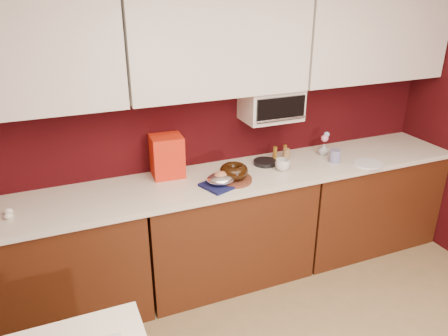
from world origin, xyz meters
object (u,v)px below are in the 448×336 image
at_px(bundt_cake, 234,171).
at_px(coffee_mug, 282,164).
at_px(foil_ham_nest, 221,179).
at_px(blue_jar, 335,156).
at_px(flower_vase, 324,149).
at_px(pandoro_box, 167,156).
at_px(toaster_oven, 271,104).

height_order(bundt_cake, coffee_mug, bundt_cake).
distance_m(foil_ham_nest, coffee_mug, 0.55).
bearing_deg(bundt_cake, blue_jar, 1.44).
height_order(foil_ham_nest, flower_vase, flower_vase).
height_order(foil_ham_nest, pandoro_box, pandoro_box).
height_order(bundt_cake, blue_jar, bundt_cake).
bearing_deg(foil_ham_nest, bundt_cake, 17.37).
xyz_separation_m(toaster_oven, flower_vase, (0.49, -0.07, -0.42)).
bearing_deg(coffee_mug, toaster_oven, 90.42).
xyz_separation_m(coffee_mug, flower_vase, (0.49, 0.16, -0.00)).
height_order(toaster_oven, flower_vase, toaster_oven).
distance_m(pandoro_box, coffee_mug, 0.89).
relative_size(bundt_cake, blue_jar, 2.00).
bearing_deg(toaster_oven, foil_ham_nest, -151.35).
height_order(pandoro_box, flower_vase, pandoro_box).
bearing_deg(foil_ham_nest, blue_jar, 3.33).
bearing_deg(pandoro_box, blue_jar, -7.70).
bearing_deg(coffee_mug, blue_jar, -1.82).
xyz_separation_m(foil_ham_nest, blue_jar, (1.03, 0.06, -0.00)).
relative_size(bundt_cake, foil_ham_nest, 1.01).
relative_size(toaster_oven, coffee_mug, 4.15).
height_order(bundt_cake, pandoro_box, pandoro_box).
relative_size(toaster_oven, blue_jar, 4.32).
relative_size(toaster_oven, pandoro_box, 1.43).
height_order(pandoro_box, blue_jar, pandoro_box).
xyz_separation_m(foil_ham_nest, pandoro_box, (-0.30, 0.32, 0.10)).
bearing_deg(bundt_cake, toaster_oven, 31.42).
bearing_deg(coffee_mug, foil_ham_nest, -172.19).
height_order(coffee_mug, flower_vase, coffee_mug).
relative_size(bundt_cake, flower_vase, 1.96).
bearing_deg(pandoro_box, coffee_mug, -12.83).
bearing_deg(coffee_mug, pandoro_box, 163.55).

